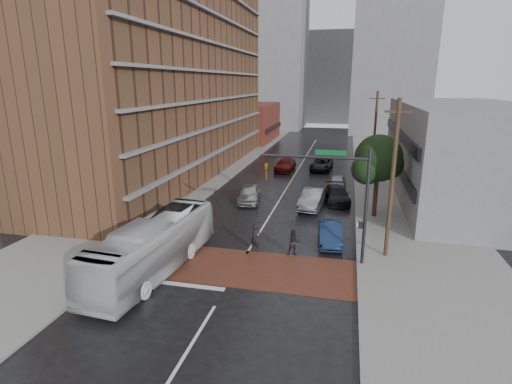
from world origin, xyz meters
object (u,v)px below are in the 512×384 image
Objects in this scene: suv_travel at (321,164)px; pedestrian_a at (255,238)px; car_parked_near at (330,233)px; car_parked_far at (337,182)px; transit_bus at (154,246)px; car_travel_c at (285,165)px; pedestrian_b at (294,243)px; car_parked_mid at (337,195)px; car_travel_b at (313,199)px; car_travel_a at (249,194)px.

pedestrian_a is at bearing -90.76° from suv_travel.
car_parked_near is 14.94m from car_parked_far.
car_travel_c is (3.15, 29.59, -0.83)m from transit_bus.
car_parked_mid is (2.34, 12.78, -0.14)m from pedestrian_b.
car_parked_far is (9.89, 21.62, -0.84)m from transit_bus.
car_parked_mid is at bearing 76.25° from pedestrian_a.
car_travel_b is 15.82m from car_travel_c.
pedestrian_b is at bearing -85.39° from suv_travel.
transit_bus reaches higher than car_travel_b.
car_parked_near is (9.89, 6.67, -0.86)m from transit_bus.
car_parked_mid is at bearing -58.17° from car_travel_c.
transit_bus is 16.58m from car_travel_b.
car_parked_far is (7.87, 6.55, -0.06)m from car_travel_a.
pedestrian_a reaches higher than car_parked_far.
car_travel_c is (-2.01, 25.55, -0.19)m from pedestrian_a.
car_travel_b reaches higher than car_parked_near.
pedestrian_a reaches higher than car_travel_a.
car_travel_a is at bearing 108.80° from pedestrian_b.
car_travel_a reaches higher than car_parked_mid.
car_travel_b reaches higher than car_parked_mid.
transit_bus is at bearing -112.19° from car_parked_far.
car_travel_c is 23.88m from car_parked_near.
pedestrian_a is at bearing 42.42° from transit_bus.
car_travel_a is at bearing -137.85° from car_parked_far.
suv_travel is 14.31m from car_parked_mid.
car_travel_a is at bearing -90.97° from car_travel_c.
pedestrian_a is 0.35× the size of suv_travel.
car_travel_c is (-4.54, 25.55, -0.12)m from pedestrian_b.
pedestrian_a is at bearing -120.07° from car_parked_mid.
car_travel_b is at bearing -102.82° from car_parked_far.
car_parked_near is 1.01× the size of car_parked_far.
suv_travel reaches higher than car_parked_far.
car_travel_c reaches higher than suv_travel.
transit_bus reaches higher than suv_travel.
pedestrian_a is 10.85m from car_travel_b.
car_travel_c reaches higher than car_parked_far.
suv_travel is 1.22× the size of car_parked_near.
pedestrian_b is at bearing -70.73° from car_travel_a.
car_travel_b is 1.15× the size of car_parked_near.
car_travel_b is 3.10m from car_parked_mid.
car_parked_mid is at bearing -85.85° from car_parked_far.
car_parked_far is at bearing 69.80° from transit_bus.
car_travel_a is at bearing -178.92° from car_travel_b.
car_travel_a is at bearing 127.33° from car_parked_near.
pedestrian_a is at bearing -102.65° from car_parked_far.
pedestrian_a is 0.43× the size of car_parked_far.
car_parked_far is (2.27, -9.31, -0.00)m from suv_travel.
car_parked_mid is 4.80m from car_parked_far.
car_travel_b is at bearing 82.19° from pedestrian_a.
car_travel_b is (5.94, -0.55, 0.03)m from car_travel_a.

